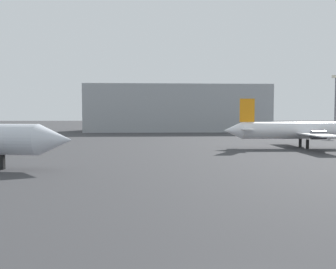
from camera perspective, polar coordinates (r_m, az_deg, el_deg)
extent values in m
cone|color=silver|center=(42.17, -16.72, -0.79)|extent=(4.31, 4.03, 3.41)
cube|color=black|center=(45.21, -23.81, -3.85)|extent=(0.53, 0.53, 1.60)
cylinder|color=white|center=(71.25, 20.82, 0.59)|extent=(24.56, 3.63, 3.00)
cone|color=white|center=(67.09, 9.81, 0.61)|extent=(3.38, 3.08, 3.00)
cube|color=white|center=(70.80, 19.90, 0.23)|extent=(4.12, 22.28, 0.20)
cube|color=white|center=(67.53, 11.53, 0.86)|extent=(2.13, 6.89, 0.13)
cube|color=orange|center=(67.57, 11.89, 3.61)|extent=(2.61, 0.31, 4.09)
cylinder|color=#4C4C54|center=(75.00, 19.22, 0.29)|extent=(2.48, 1.53, 1.47)
cylinder|color=#4C4C54|center=(67.22, 21.82, -0.09)|extent=(2.48, 1.53, 1.47)
cube|color=black|center=(72.43, 19.39, -1.18)|extent=(0.42, 0.42, 1.64)
cube|color=black|center=(69.42, 20.37, -1.38)|extent=(0.42, 0.42, 1.64)
cylinder|color=slate|center=(116.56, 24.03, 3.89)|extent=(0.50, 0.50, 16.08)
cube|color=#F2EACC|center=(117.00, 24.12, 8.02)|extent=(2.40, 0.50, 0.80)
cube|color=#999EA3|center=(131.61, 1.24, 3.95)|extent=(60.94, 24.70, 15.56)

